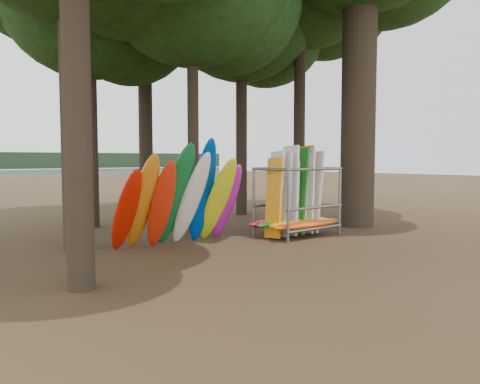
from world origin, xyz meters
TOP-DOWN VIEW (x-y plane):
  - ground at (0.00, 0.00)m, footprint 120.00×120.00m
  - oak_3 at (3.21, 5.99)m, footprint 7.96×7.96m
  - kayak_row at (-2.89, 1.29)m, footprint 3.91×2.13m
  - storage_rack at (0.90, 0.53)m, footprint 3.14×1.55m

SIDE VIEW (x-z plane):
  - ground at x=0.00m, z-range 0.00..0.00m
  - storage_rack at x=0.90m, z-range -0.42..2.47m
  - kayak_row at x=-2.89m, z-range -0.28..2.86m
  - oak_3 at x=3.21m, z-range 2.85..15.50m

